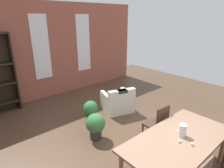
{
  "coord_description": "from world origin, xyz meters",
  "views": [
    {
      "loc": [
        -2.31,
        -1.68,
        2.67
      ],
      "look_at": [
        0.83,
        1.93,
        0.97
      ],
      "focal_mm": 30.61,
      "sensor_mm": 36.0,
      "label": 1
    }
  ],
  "objects": [
    {
      "name": "tealight_candle_0",
      "position": [
        0.27,
        -0.62,
        0.78
      ],
      "size": [
        0.04,
        0.04,
        0.04
      ],
      "primitive_type": "cylinder",
      "color": "silver",
      "rests_on": "dining_table"
    },
    {
      "name": "window_pane_2",
      "position": [
        1.6,
        4.44,
        1.73
      ],
      "size": [
        0.55,
        0.02,
        2.04
      ],
      "primitive_type": "cube",
      "color": "white"
    },
    {
      "name": "dining_chair_far_right",
      "position": [
        0.75,
        0.35,
        0.51
      ],
      "size": [
        0.43,
        0.43,
        0.95
      ],
      "color": "#482E26",
      "rests_on": "ground"
    },
    {
      "name": "back_wall_brick",
      "position": [
        0.0,
        4.51,
        1.57
      ],
      "size": [
        7.86,
        0.12,
        3.14
      ],
      "primitive_type": "cube",
      "color": "#A25545",
      "rests_on": "ground"
    },
    {
      "name": "vase_on_table",
      "position": [
        0.38,
        -0.38,
        0.87
      ],
      "size": [
        0.13,
        0.13,
        0.22
      ],
      "primitive_type": "cylinder",
      "color": "silver",
      "rests_on": "dining_table"
    },
    {
      "name": "dining_table",
      "position": [
        0.29,
        -0.38,
        0.68
      ],
      "size": [
        2.06,
        1.02,
        0.76
      ],
      "color": "#95725A",
      "rests_on": "ground"
    },
    {
      "name": "tealight_candle_2",
      "position": [
        0.42,
        -0.27,
        0.78
      ],
      "size": [
        0.04,
        0.04,
        0.03
      ],
      "primitive_type": "cylinder",
      "color": "silver",
      "rests_on": "dining_table"
    },
    {
      "name": "armchair_white",
      "position": [
        1.2,
        2.11,
        0.28
      ],
      "size": [
        1.0,
        1.0,
        0.75
      ],
      "color": "silver",
      "rests_on": "ground"
    },
    {
      "name": "tealight_candle_1",
      "position": [
        0.19,
        -0.45,
        0.78
      ],
      "size": [
        0.04,
        0.04,
        0.03
      ],
      "primitive_type": "cylinder",
      "color": "silver",
      "rests_on": "dining_table"
    },
    {
      "name": "potted_plant_window",
      "position": [
        0.26,
        2.15,
        0.31
      ],
      "size": [
        0.4,
        0.4,
        0.55
      ],
      "color": "#333338",
      "rests_on": "ground"
    },
    {
      "name": "potted_plant_corner",
      "position": [
        -0.13,
        1.4,
        0.35
      ],
      "size": [
        0.45,
        0.45,
        0.62
      ],
      "color": "#333338",
      "rests_on": "ground"
    },
    {
      "name": "window_pane_1",
      "position": [
        0.0,
        4.44,
        1.73
      ],
      "size": [
        0.55,
        0.02,
        2.04
      ],
      "primitive_type": "cube",
      "color": "white"
    }
  ]
}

